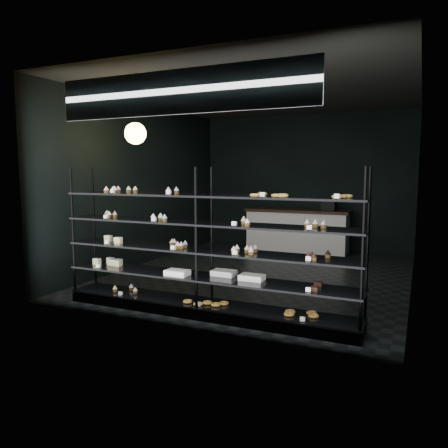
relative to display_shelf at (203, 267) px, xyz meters
The scene contains 5 objects.
room 2.64m from the display_shelf, 91.28° to the left, with size 5.01×6.01×3.20m.
display_shelf is the anchor object (origin of this frame).
signage 2.17m from the display_shelf, 96.55° to the right, with size 3.30×0.05×0.50m.
pendant_lamp 2.61m from the display_shelf, 151.22° to the left, with size 0.34×0.34×0.90m.
service_counter 4.95m from the display_shelf, 90.69° to the left, with size 2.38×0.65×1.23m.
Camera 1 is at (2.58, -7.35, 1.86)m, focal length 35.00 mm.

